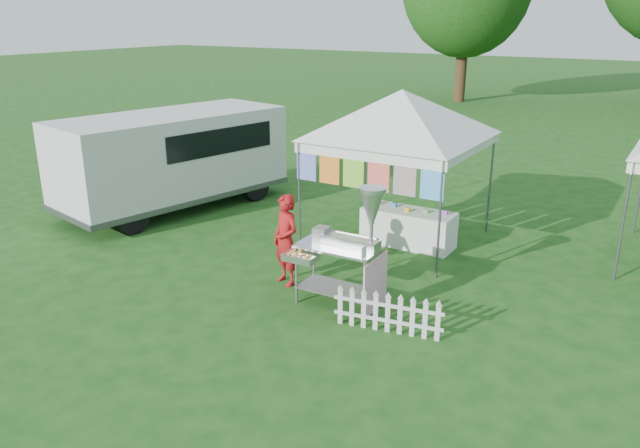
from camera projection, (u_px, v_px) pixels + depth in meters
The scene contains 7 objects.
ground at pixel (303, 303), 9.89m from camera, with size 120.00×120.00×0.00m, color #164614.
canopy_main at pixel (402, 90), 11.74m from camera, with size 4.24×4.24×3.45m.
donut_cart at pixel (350, 238), 9.39m from camera, with size 1.41×1.00×1.97m.
vendor at pixel (286, 240), 10.38m from camera, with size 0.57×0.37×1.56m, color #A31416.
cargo_van at pixel (177, 157), 14.48m from camera, with size 3.18×5.63×2.21m.
picket_fence at pixel (388, 314), 8.91m from camera, with size 1.60×0.32×0.56m.
display_table at pixel (408, 228), 12.27m from camera, with size 1.80×0.70×0.71m, color white.
Camera 1 is at (4.92, -7.48, 4.38)m, focal length 35.00 mm.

